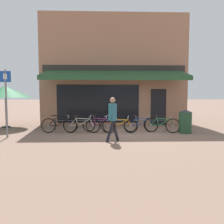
% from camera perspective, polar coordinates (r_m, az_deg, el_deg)
% --- Properties ---
extents(ground_plane, '(160.00, 160.00, 0.00)m').
position_cam_1_polar(ground_plane, '(10.45, 4.89, -5.18)').
color(ground_plane, '#846656').
extents(shop_front, '(8.65, 4.80, 6.47)m').
position_cam_1_polar(shop_front, '(14.29, 0.36, 10.38)').
color(shop_front, '#9E7056').
rests_on(shop_front, ground_plane).
extents(bike_rack_rail, '(5.36, 0.04, 0.57)m').
position_cam_1_polar(bike_rack_rail, '(10.33, -0.22, -2.50)').
color(bike_rack_rail, '#47494F').
rests_on(bike_rack_rail, ground_plane).
extents(bicycle_black, '(1.71, 0.52, 0.84)m').
position_cam_1_polar(bicycle_black, '(10.41, -13.55, -3.29)').
color(bicycle_black, black).
rests_on(bicycle_black, ground_plane).
extents(bicycle_silver, '(1.77, 0.52, 0.83)m').
position_cam_1_polar(bicycle_silver, '(10.22, -8.03, -3.36)').
color(bicycle_silver, black).
rests_on(bicycle_silver, ground_plane).
extents(bicycle_purple, '(1.62, 0.80, 0.82)m').
position_cam_1_polar(bicycle_purple, '(10.23, -3.53, -3.32)').
color(bicycle_purple, black).
rests_on(bicycle_purple, ground_plane).
extents(bicycle_orange, '(1.73, 0.62, 0.81)m').
position_cam_1_polar(bicycle_orange, '(10.06, 1.77, -3.53)').
color(bicycle_orange, black).
rests_on(bicycle_orange, ground_plane).
extents(bicycle_blue, '(1.67, 0.52, 0.83)m').
position_cam_1_polar(bicycle_blue, '(10.50, 7.55, -3.20)').
color(bicycle_blue, black).
rests_on(bicycle_blue, ground_plane).
extents(bicycle_green, '(1.65, 0.62, 0.83)m').
position_cam_1_polar(bicycle_green, '(10.47, 12.81, -3.26)').
color(bicycle_green, black).
rests_on(bicycle_green, ground_plane).
extents(pedestrian_adult, '(0.54, 0.57, 1.67)m').
position_cam_1_polar(pedestrian_adult, '(8.14, 0.16, -0.63)').
color(pedestrian_adult, black).
rests_on(pedestrian_adult, ground_plane).
extents(litter_bin, '(0.59, 0.59, 1.08)m').
position_cam_1_polar(litter_bin, '(10.57, 18.57, -2.32)').
color(litter_bin, '#23472D').
rests_on(litter_bin, ground_plane).
extents(parking_sign, '(0.44, 0.07, 2.77)m').
position_cam_1_polar(parking_sign, '(9.84, -25.96, 3.60)').
color(parking_sign, slate).
rests_on(parking_sign, ground_plane).
extents(cafe_parasol, '(2.73, 2.73, 2.23)m').
position_cam_1_polar(cafe_parasol, '(13.02, -26.18, 4.74)').
color(cafe_parasol, '#4C3D2D').
rests_on(cafe_parasol, ground_plane).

